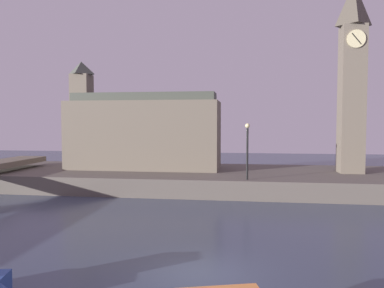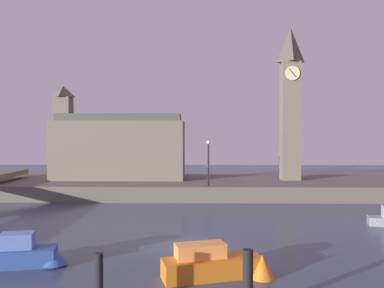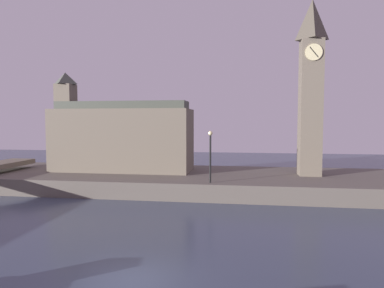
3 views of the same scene
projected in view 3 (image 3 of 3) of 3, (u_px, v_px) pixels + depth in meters
ground_plane at (132, 282)px, 13.98m from camera, size 120.00×120.00×0.00m
far_embankment at (197, 181)px, 33.68m from camera, size 70.00×12.00×1.50m
clock_tower at (311, 85)px, 31.84m from camera, size 2.17×2.22×16.36m
parliament_hall at (119, 137)px, 35.47m from camera, size 14.32×5.00×10.26m
streetlamp at (210, 151)px, 28.20m from camera, size 0.36×0.36×4.31m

